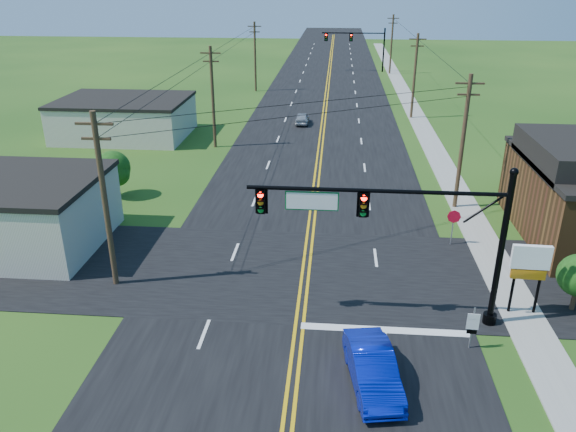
# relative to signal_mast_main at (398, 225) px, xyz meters

# --- Properties ---
(road_main) EXTENTS (16.00, 220.00, 0.04)m
(road_main) POSITION_rel_signal_mast_main_xyz_m (-4.34, 42.00, -4.73)
(road_main) COLOR black
(road_main) RESTS_ON ground
(road_cross) EXTENTS (70.00, 10.00, 0.04)m
(road_cross) POSITION_rel_signal_mast_main_xyz_m (-4.34, 4.00, -4.73)
(road_cross) COLOR black
(road_cross) RESTS_ON ground
(sidewalk) EXTENTS (2.00, 160.00, 0.08)m
(sidewalk) POSITION_rel_signal_mast_main_xyz_m (6.16, 32.00, -4.71)
(sidewalk) COLOR gray
(sidewalk) RESTS_ON ground
(signal_mast_main) EXTENTS (11.30, 0.60, 7.48)m
(signal_mast_main) POSITION_rel_signal_mast_main_xyz_m (0.00, 0.00, 0.00)
(signal_mast_main) COLOR black
(signal_mast_main) RESTS_ON ground
(signal_mast_far) EXTENTS (10.98, 0.60, 7.48)m
(signal_mast_far) POSITION_rel_signal_mast_main_xyz_m (0.10, 72.00, -0.20)
(signal_mast_far) COLOR black
(signal_mast_far) RESTS_ON ground
(cream_bldg_near) EXTENTS (10.20, 8.20, 4.10)m
(cream_bldg_near) POSITION_rel_signal_mast_main_xyz_m (-21.34, 6.00, -2.69)
(cream_bldg_near) COLOR beige
(cream_bldg_near) RESTS_ON ground
(cream_bldg_far) EXTENTS (12.20, 9.20, 3.70)m
(cream_bldg_far) POSITION_rel_signal_mast_main_xyz_m (-23.34, 30.00, -2.89)
(cream_bldg_far) COLOR beige
(cream_bldg_far) RESTS_ON ground
(utility_pole_left_a) EXTENTS (1.80, 0.28, 9.00)m
(utility_pole_left_a) POSITION_rel_signal_mast_main_xyz_m (-13.84, 2.00, -0.03)
(utility_pole_left_a) COLOR #3B2D1B
(utility_pole_left_a) RESTS_ON ground
(utility_pole_left_b) EXTENTS (1.80, 0.28, 9.00)m
(utility_pole_left_b) POSITION_rel_signal_mast_main_xyz_m (-13.84, 27.00, -0.03)
(utility_pole_left_b) COLOR #3B2D1B
(utility_pole_left_b) RESTS_ON ground
(utility_pole_left_c) EXTENTS (1.80, 0.28, 9.00)m
(utility_pole_left_c) POSITION_rel_signal_mast_main_xyz_m (-13.84, 54.00, -0.03)
(utility_pole_left_c) COLOR #3B2D1B
(utility_pole_left_c) RESTS_ON ground
(utility_pole_right_a) EXTENTS (1.80, 0.28, 9.00)m
(utility_pole_right_a) POSITION_rel_signal_mast_main_xyz_m (5.46, 14.00, -0.03)
(utility_pole_right_a) COLOR #3B2D1B
(utility_pole_right_a) RESTS_ON ground
(utility_pole_right_b) EXTENTS (1.80, 0.28, 9.00)m
(utility_pole_right_b) POSITION_rel_signal_mast_main_xyz_m (5.46, 40.00, -0.03)
(utility_pole_right_b) COLOR #3B2D1B
(utility_pole_right_b) RESTS_ON ground
(utility_pole_right_c) EXTENTS (1.80, 0.28, 9.00)m
(utility_pole_right_c) POSITION_rel_signal_mast_main_xyz_m (5.46, 70.00, -0.03)
(utility_pole_right_c) COLOR #3B2D1B
(utility_pole_right_c) RESTS_ON ground
(tree_right_back) EXTENTS (3.00, 3.00, 4.10)m
(tree_right_back) POSITION_rel_signal_mast_main_xyz_m (11.66, 18.00, -2.15)
(tree_right_back) COLOR #3B2D1B
(tree_right_back) RESTS_ON ground
(tree_left) EXTENTS (2.40, 2.40, 3.37)m
(tree_left) POSITION_rel_signal_mast_main_xyz_m (-18.34, 14.00, -2.59)
(tree_left) COLOR #3B2D1B
(tree_left) RESTS_ON ground
(blue_car) EXTENTS (2.33, 4.78, 1.51)m
(blue_car) POSITION_rel_signal_mast_main_xyz_m (-1.10, -4.69, -4.00)
(blue_car) COLOR #0818AD
(blue_car) RESTS_ON ground
(distant_car) EXTENTS (1.41, 3.48, 1.19)m
(distant_car) POSITION_rel_signal_mast_main_xyz_m (-6.39, 36.22, -4.16)
(distant_car) COLOR #ACADB1
(distant_car) RESTS_ON ground
(route_sign) EXTENTS (0.51, 0.09, 2.03)m
(route_sign) POSITION_rel_signal_mast_main_xyz_m (3.16, -2.02, -3.57)
(route_sign) COLOR slate
(route_sign) RESTS_ON ground
(stop_sign) EXTENTS (0.79, 0.14, 2.21)m
(stop_sign) POSITION_rel_signal_mast_main_xyz_m (4.16, 8.08, -3.15)
(stop_sign) COLOR slate
(stop_sign) RESTS_ON ground
(pylon_sign) EXTENTS (1.73, 0.30, 3.53)m
(pylon_sign) POSITION_rel_signal_mast_main_xyz_m (6.16, 1.00, -2.17)
(pylon_sign) COLOR black
(pylon_sign) RESTS_ON ground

